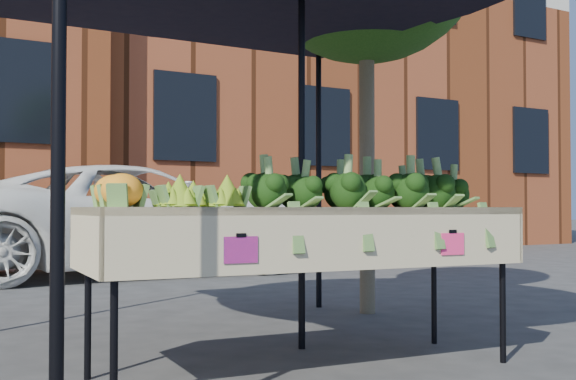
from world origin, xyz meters
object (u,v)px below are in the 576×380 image
Objects in this scene: vehicle at (136,82)px; street_tree at (367,92)px; canopy at (247,132)px; table at (306,289)px.

street_tree is (0.59, -4.56, -0.75)m from vehicle.
vehicle is 4.66m from street_tree.
canopy is 1.95m from street_tree.
canopy is at bearing -149.79° from street_tree.
table is 2.63m from street_tree.
canopy is 5.74m from vehicle.
table is at bearing -135.13° from street_tree.
vehicle is (0.97, 6.11, 2.20)m from table.
canopy is (-0.06, 0.61, 0.92)m from table.
canopy is 0.60× the size of vehicle.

